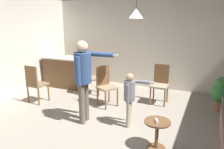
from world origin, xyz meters
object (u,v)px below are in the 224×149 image
at_px(person_child, 130,94).
at_px(dining_chair_centre_back, 35,83).
at_px(side_table_by_couch, 157,132).
at_px(dining_chair_spare, 90,76).
at_px(dining_chair_by_counter, 160,82).
at_px(person_adult, 84,73).
at_px(kitchen_counter, 64,72).
at_px(dining_chair_near_wall, 106,84).
at_px(potted_plant_corner, 223,92).
at_px(spare_remote_on_table, 157,121).

relative_size(person_child, dining_chair_centre_back, 1.12).
height_order(side_table_by_couch, dining_chair_spare, dining_chair_spare).
relative_size(side_table_by_couch, dining_chair_by_counter, 0.52).
height_order(person_adult, dining_chair_by_counter, person_adult).
bearing_deg(person_adult, kitchen_counter, -139.23).
distance_m(kitchen_counter, person_child, 3.32).
distance_m(kitchen_counter, dining_chair_near_wall, 2.09).
xyz_separation_m(dining_chair_near_wall, potted_plant_corner, (2.67, 0.83, -0.09)).
distance_m(person_adult, dining_chair_centre_back, 1.83).
xyz_separation_m(person_adult, potted_plant_corner, (2.67, 1.86, -0.62)).
distance_m(kitchen_counter, side_table_by_couch, 4.23).
xyz_separation_m(side_table_by_couch, spare_remote_on_table, (-0.01, -0.03, 0.21)).
bearing_deg(dining_chair_centre_back, kitchen_counter, 100.00).
distance_m(dining_chair_centre_back, dining_chair_spare, 1.48).
bearing_deg(spare_remote_on_table, dining_chair_near_wall, 138.26).
height_order(dining_chair_centre_back, spare_remote_on_table, dining_chair_centre_back).
distance_m(person_child, dining_chair_by_counter, 1.59).
bearing_deg(side_table_by_couch, kitchen_counter, 146.71).
xyz_separation_m(side_table_by_couch, dining_chair_centre_back, (-3.34, 0.82, 0.22)).
xyz_separation_m(person_child, dining_chair_near_wall, (-0.94, 0.84, -0.15)).
bearing_deg(potted_plant_corner, dining_chair_by_counter, -175.82).
bearing_deg(potted_plant_corner, person_adult, -145.14).
bearing_deg(dining_chair_near_wall, person_child, 77.90).
relative_size(side_table_by_couch, spare_remote_on_table, 4.00).
relative_size(dining_chair_near_wall, potted_plant_corner, 1.22).
height_order(person_child, dining_chair_near_wall, person_child).
bearing_deg(spare_remote_on_table, person_adult, 165.18).
relative_size(side_table_by_couch, person_adult, 0.30).
bearing_deg(potted_plant_corner, spare_remote_on_table, -114.24).
relative_size(dining_chair_spare, potted_plant_corner, 1.22).
distance_m(side_table_by_couch, person_adult, 1.85).
height_order(kitchen_counter, side_table_by_couch, kitchen_counter).
height_order(person_adult, person_child, person_adult).
bearing_deg(spare_remote_on_table, person_child, 138.11).
distance_m(side_table_by_couch, potted_plant_corner, 2.48).
height_order(dining_chair_spare, spare_remote_on_table, dining_chair_spare).
bearing_deg(dining_chair_by_counter, side_table_by_couch, 100.43).
xyz_separation_m(kitchen_counter, dining_chair_by_counter, (3.09, -0.17, 0.07)).
relative_size(dining_chair_centre_back, dining_chair_spare, 1.00).
xyz_separation_m(dining_chair_by_counter, dining_chair_spare, (-1.97, -0.18, 0.00)).
distance_m(person_adult, dining_chair_spare, 1.83).
height_order(side_table_by_couch, dining_chair_by_counter, dining_chair_by_counter).
bearing_deg(potted_plant_corner, dining_chair_spare, -175.25).
distance_m(person_child, dining_chair_centre_back, 2.65).
bearing_deg(person_child, dining_chair_spare, -133.69).
height_order(dining_chair_near_wall, spare_remote_on_table, dining_chair_near_wall).
bearing_deg(dining_chair_centre_back, dining_chair_by_counter, 27.42).
bearing_deg(potted_plant_corner, side_table_by_couch, -114.43).
bearing_deg(person_child, kitchen_counter, -126.16).
xyz_separation_m(dining_chair_centre_back, potted_plant_corner, (4.37, 1.44, -0.09)).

